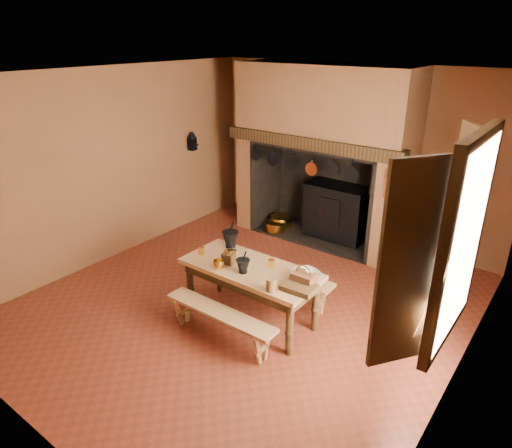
{
  "coord_description": "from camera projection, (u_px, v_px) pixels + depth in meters",
  "views": [
    {
      "loc": [
        3.11,
        -3.96,
        3.23
      ],
      "look_at": [
        -0.1,
        0.3,
        0.97
      ],
      "focal_mm": 32.0,
      "sensor_mm": 36.0,
      "label": 1
    }
  ],
  "objects": [
    {
      "name": "wall_coffee_mill",
      "position": [
        192.0,
        140.0,
        7.79
      ],
      "size": [
        0.23,
        0.16,
        0.31
      ],
      "color": "black",
      "rests_on": "wall_left"
    },
    {
      "name": "floor",
      "position": [
        249.0,
        302.0,
        5.9
      ],
      "size": [
        5.5,
        5.5,
        0.0
      ],
      "primitive_type": "plane",
      "color": "maroon",
      "rests_on": "ground"
    },
    {
      "name": "hearth_pans",
      "position": [
        279.0,
        223.0,
        8.07
      ],
      "size": [
        0.51,
        0.62,
        0.2
      ],
      "color": "gold",
      "rests_on": "floor"
    },
    {
      "name": "bench_back",
      "position": [
        277.0,
        277.0,
        5.84
      ],
      "size": [
        1.55,
        0.27,
        0.43
      ],
      "color": "tan",
      "rests_on": "floor"
    },
    {
      "name": "iron_range",
      "position": [
        337.0,
        211.0,
        7.53
      ],
      "size": [
        1.12,
        0.55,
        1.6
      ],
      "color": "black",
      "rests_on": "floor"
    },
    {
      "name": "ceiling",
      "position": [
        247.0,
        75.0,
        4.8
      ],
      "size": [
        5.5,
        5.5,
        0.0
      ],
      "primitive_type": "plane",
      "rotation": [
        3.14,
        0.0,
        0.0
      ],
      "color": "silver",
      "rests_on": "back_wall"
    },
    {
      "name": "mixing_bowl",
      "position": [
        305.0,
        276.0,
        5.01
      ],
      "size": [
        0.42,
        0.42,
        0.08
      ],
      "primitive_type": "imported",
      "rotation": [
        0.0,
        0.0,
        -0.39
      ],
      "color": "#C3B996",
      "rests_on": "work_table"
    },
    {
      "name": "hanging_pans",
      "position": [
        304.0,
        165.0,
        6.89
      ],
      "size": [
        1.92,
        0.29,
        0.27
      ],
      "color": "black",
      "rests_on": "chimney_breast"
    },
    {
      "name": "mortar_large",
      "position": [
        230.0,
        238.0,
        5.72
      ],
      "size": [
        0.21,
        0.21,
        0.36
      ],
      "rotation": [
        0.0,
        0.0,
        -0.06
      ],
      "color": "black",
      "rests_on": "work_table"
    },
    {
      "name": "brass_mug_b",
      "position": [
        271.0,
        263.0,
        5.27
      ],
      "size": [
        0.08,
        0.08,
        0.09
      ],
      "primitive_type": "cylinder",
      "rotation": [
        0.0,
        0.0,
        -0.05
      ],
      "color": "gold",
      "rests_on": "work_table"
    },
    {
      "name": "stoneware_crock",
      "position": [
        271.0,
        285.0,
        4.76
      ],
      "size": [
        0.12,
        0.12,
        0.15
      ],
      "primitive_type": "cylinder",
      "rotation": [
        0.0,
        0.0,
        -0.04
      ],
      "color": "brown",
      "rests_on": "work_table"
    },
    {
      "name": "onion_string",
      "position": [
        388.0,
        184.0,
        6.14
      ],
      "size": [
        0.12,
        0.1,
        0.46
      ],
      "primitive_type": null,
      "color": "#984C1C",
      "rests_on": "chimney_breast"
    },
    {
      "name": "wooden_tray",
      "position": [
        299.0,
        287.0,
        4.79
      ],
      "size": [
        0.37,
        0.27,
        0.06
      ],
      "primitive_type": "cube",
      "rotation": [
        0.0,
        0.0,
        0.05
      ],
      "color": "#362211",
      "rests_on": "work_table"
    },
    {
      "name": "brass_mug_a",
      "position": [
        201.0,
        251.0,
        5.57
      ],
      "size": [
        0.08,
        0.08,
        0.08
      ],
      "primitive_type": "cylinder",
      "rotation": [
        0.0,
        0.0,
        -0.14
      ],
      "color": "gold",
      "rests_on": "work_table"
    },
    {
      "name": "mortar_small",
      "position": [
        243.0,
        265.0,
        5.12
      ],
      "size": [
        0.16,
        0.16,
        0.28
      ],
      "rotation": [
        0.0,
        0.0,
        0.39
      ],
      "color": "black",
      "rests_on": "work_table"
    },
    {
      "name": "window",
      "position": [
        448.0,
        239.0,
        3.64
      ],
      "size": [
        0.39,
        1.75,
        1.76
      ],
      "color": "white",
      "rests_on": "wall_right"
    },
    {
      "name": "wall_front",
      "position": [
        16.0,
        302.0,
        3.33
      ],
      "size": [
        5.0,
        0.02,
        2.8
      ],
      "primitive_type": "cube",
      "color": "brown",
      "rests_on": "floor"
    },
    {
      "name": "wall_left",
      "position": [
        115.0,
        165.0,
        6.74
      ],
      "size": [
        0.02,
        5.5,
        2.8
      ],
      "primitive_type": "cube",
      "color": "brown",
      "rests_on": "floor"
    },
    {
      "name": "wall_right",
      "position": [
        474.0,
        259.0,
        3.96
      ],
      "size": [
        0.02,
        5.5,
        2.8
      ],
      "primitive_type": "cube",
      "color": "brown",
      "rests_on": "floor"
    },
    {
      "name": "back_wall",
      "position": [
        352.0,
        154.0,
        7.37
      ],
      "size": [
        5.0,
        0.02,
        2.8
      ],
      "primitive_type": "cube",
      "color": "brown",
      "rests_on": "floor"
    },
    {
      "name": "bench_front",
      "position": [
        220.0,
        319.0,
        5.03
      ],
      "size": [
        1.42,
        0.25,
        0.4
      ],
      "color": "tan",
      "rests_on": "floor"
    },
    {
      "name": "chimney_breast",
      "position": [
        324.0,
        130.0,
        7.05
      ],
      "size": [
        2.95,
        0.96,
        2.8
      ],
      "color": "brown",
      "rests_on": "floor"
    },
    {
      "name": "brass_cup",
      "position": [
        219.0,
        264.0,
        5.23
      ],
      "size": [
        0.17,
        0.17,
        0.1
      ],
      "primitive_type": "imported",
      "rotation": [
        0.0,
        0.0,
        0.32
      ],
      "color": "gold",
      "rests_on": "work_table"
    },
    {
      "name": "glass_jar",
      "position": [
        309.0,
        276.0,
        4.93
      ],
      "size": [
        0.1,
        0.1,
        0.15
      ],
      "primitive_type": "cylinder",
      "rotation": [
        0.0,
        0.0,
        0.17
      ],
      "color": "beige",
      "rests_on": "work_table"
    },
    {
      "name": "herb_bunch",
      "position": [
        401.0,
        183.0,
        6.02
      ],
      "size": [
        0.2,
        0.2,
        0.35
      ],
      "primitive_type": "cone",
      "rotation": [
        3.14,
        0.0,
        0.0
      ],
      "color": "#5C6630",
      "rests_on": "chimney_breast"
    },
    {
      "name": "coffee_grinder",
      "position": [
        229.0,
        257.0,
        5.33
      ],
      "size": [
        0.19,
        0.16,
        0.21
      ],
      "rotation": [
        0.0,
        0.0,
        0.19
      ],
      "color": "#362211",
      "rests_on": "work_table"
    },
    {
      "name": "wicker_basket",
      "position": [
        304.0,
        278.0,
        4.88
      ],
      "size": [
        0.25,
        0.18,
        0.24
      ],
      "rotation": [
        0.0,
        0.0,
        0.01
      ],
      "color": "#462915",
      "rests_on": "work_table"
    },
    {
      "name": "work_table",
      "position": [
        251.0,
        275.0,
        5.32
      ],
      "size": [
        1.64,
        0.73,
        0.71
      ],
      "color": "tan",
      "rests_on": "floor"
    }
  ]
}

